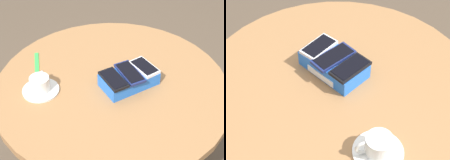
% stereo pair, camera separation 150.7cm
% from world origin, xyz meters
% --- Properties ---
extents(round_table, '(0.90, 0.90, 0.71)m').
position_xyz_m(round_table, '(0.00, 0.00, 0.59)').
color(round_table, '#2D2D2D').
rests_on(round_table, ground_plane).
extents(phone_box, '(0.23, 0.17, 0.05)m').
position_xyz_m(phone_box, '(-0.04, 0.05, 0.74)').
color(phone_box, blue).
rests_on(phone_box, round_table).
extents(phone_white, '(0.09, 0.13, 0.01)m').
position_xyz_m(phone_white, '(-0.11, 0.07, 0.77)').
color(phone_white, silver).
rests_on(phone_white, phone_box).
extents(phone_navy, '(0.11, 0.15, 0.01)m').
position_xyz_m(phone_navy, '(-0.04, 0.05, 0.77)').
color(phone_navy, navy).
rests_on(phone_navy, phone_box).
extents(phone_black, '(0.10, 0.14, 0.01)m').
position_xyz_m(phone_black, '(0.03, 0.03, 0.77)').
color(phone_black, black).
rests_on(phone_black, phone_box).
extents(saucer, '(0.14, 0.14, 0.01)m').
position_xyz_m(saucer, '(0.21, -0.17, 0.72)').
color(saucer, silver).
rests_on(saucer, round_table).
extents(coffee_cup, '(0.09, 0.08, 0.06)m').
position_xyz_m(coffee_cup, '(0.21, -0.17, 0.75)').
color(coffee_cup, silver).
rests_on(coffee_cup, saucer).
extents(lanyard_strap, '(0.10, 0.13, 0.00)m').
position_xyz_m(lanyard_strap, '(0.11, -0.31, 0.71)').
color(lanyard_strap, green).
rests_on(lanyard_strap, round_table).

